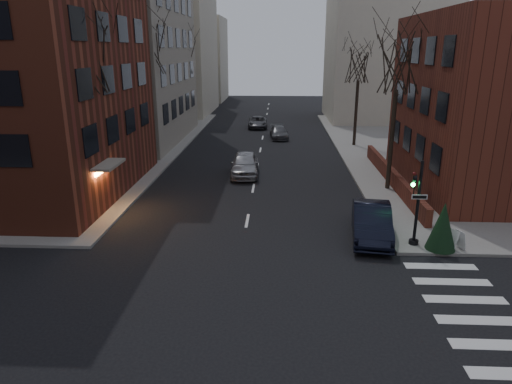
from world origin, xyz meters
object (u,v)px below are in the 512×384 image
parked_sedan (371,222)px  sandwich_board (457,240)px  tree_left_a (85,56)px  car_lane_far (258,122)px  tree_right_a (398,63)px  tree_right_b (359,63)px  streetlamp_near (144,115)px  evergreen_shrub (443,226)px  streetlamp_far (193,91)px  traffic_signal (416,208)px  car_lane_gray (279,133)px  tree_left_c (183,57)px  tree_left_b (146,48)px  car_lane_silver (245,164)px

parked_sedan → sandwich_board: parked_sedan is taller
tree_left_a → car_lane_far: 30.40m
parked_sedan → tree_right_a: bearing=79.4°
tree_right_b → streetlamp_near: size_ratio=1.46×
tree_right_b → evergreen_shrub: size_ratio=4.14×
streetlamp_near → streetlamp_far: bearing=90.0°
traffic_signal → car_lane_gray: (-6.24, 26.69, -1.29)m
tree_right_a → car_lane_far: (-9.60, 24.26, -7.38)m
car_lane_gray → car_lane_far: (-2.49, 6.58, 0.03)m
parked_sedan → sandwich_board: 3.86m
car_lane_far → sandwich_board: car_lane_far is taller
traffic_signal → sandwich_board: size_ratio=4.36×
tree_left_c → streetlamp_near: size_ratio=1.55×
tree_left_a → tree_left_c: 26.00m
car_lane_gray → evergreen_shrub: size_ratio=1.91×
streetlamp_far → parked_sedan: (14.40, -32.00, -3.40)m
tree_left_c → parked_sedan: tree_left_c is taller
tree_left_c → streetlamp_far: tree_left_c is taller
streetlamp_near → tree_left_c: bearing=91.9°
tree_left_b → evergreen_shrub: tree_left_b is taller
tree_left_c → car_lane_gray: 13.56m
tree_left_b → car_lane_silver: bearing=-30.7°
streetlamp_near → streetlamp_far: (0.00, 20.00, 0.00)m
streetlamp_far → car_lane_silver: size_ratio=1.28×
tree_right_a → parked_sedan: (-2.60, -8.00, -7.20)m
tree_left_b → streetlamp_near: size_ratio=1.72×
tree_left_c → evergreen_shrub: (17.85, -31.50, -6.77)m
tree_right_a → car_lane_gray: tree_right_a is taller
tree_right_b → streetlamp_near: bearing=-149.5°
car_lane_far → sandwich_board: bearing=-74.7°
tree_left_b → car_lane_silver: (8.00, -4.75, -8.08)m
tree_left_b → evergreen_shrub: bearing=-44.4°
tree_left_b → car_lane_gray: 16.51m
tree_right_b → car_lane_far: size_ratio=1.98×
traffic_signal → parked_sedan: 2.28m
evergreen_shrub → car_lane_silver: bearing=127.7°
car_lane_silver → car_lane_far: 21.01m
tree_left_b → tree_right_b: size_ratio=1.18×
tree_right_b → car_lane_silver: bearing=-131.8°
tree_right_b → streetlamp_far: (-17.00, 10.00, -3.35)m
tree_right_a → car_lane_silver: size_ratio=1.98×
traffic_signal → streetlamp_near: 20.86m
tree_left_c → car_lane_gray: bearing=-22.4°
tree_right_b → car_lane_gray: size_ratio=2.17×
sandwich_board → tree_left_c: bearing=100.6°
evergreen_shrub → tree_right_b: bearing=90.6°
tree_left_b → tree_right_a: (17.60, -8.00, -0.88)m
traffic_signal → car_lane_silver: bearing=125.5°
tree_left_c → tree_right_b: (17.60, -8.00, -0.44)m
tree_right_b → streetlamp_far: 20.01m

